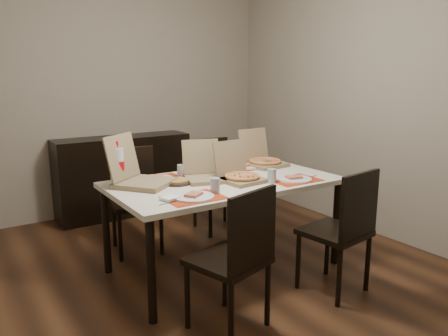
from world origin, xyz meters
The scene contains 20 objects.
ground centered at (0.00, 0.00, -0.01)m, with size 3.80×4.00×0.02m, color #462815.
room_walls centered at (0.00, 0.43, 1.73)m, with size 3.84×4.02×2.62m.
sideboard centered at (0.00, 1.78, 0.45)m, with size 1.50×0.40×0.90m, color black.
dining_table centered at (0.17, -0.05, 0.68)m, with size 1.80×1.00×0.75m.
chair_near_left centered at (-0.27, -0.87, 0.51)m, with size 0.52×0.52×0.93m.
chair_near_right centered at (0.65, -0.88, 0.51)m, with size 0.47×0.47×0.93m.
chair_far_left centered at (-0.28, 0.75, 0.51)m, with size 0.49×0.49×0.93m.
chair_far_right centered at (0.63, 0.84, 0.51)m, with size 0.45×0.45×0.93m.
setting_near_left centered at (-0.26, -0.36, 0.77)m, with size 0.50×0.30×0.11m.
setting_near_right centered at (0.59, -0.35, 0.77)m, with size 0.50×0.30×0.11m.
setting_far_left centered at (-0.24, 0.25, 0.77)m, with size 0.51×0.30×0.11m.
setting_far_right centered at (0.58, 0.24, 0.77)m, with size 0.47×0.30×0.11m.
napkin_loose centered at (0.29, -0.14, 0.76)m, with size 0.12×0.11×0.02m, color white.
pizza_box_center centered at (0.25, -0.15, 0.80)m, with size 0.34×0.37×0.31m.
pizza_box_right centered at (0.78, 0.23, 0.80)m, with size 0.35×0.39×0.33m.
pizza_box_left centered at (-0.46, 0.17, 0.81)m, with size 0.56×0.57×0.38m.
pizza_box_extra centered at (0.05, 0.05, 0.81)m, with size 0.39×0.41×0.31m.
faina_plate centered at (-0.19, 0.06, 0.76)m, with size 0.24×0.24×0.03m.
dip_bowl centered at (0.26, 0.18, 0.76)m, with size 0.11×0.11×0.03m, color white.
soda_bottle centered at (-0.59, 0.29, 0.89)m, with size 0.11×0.11×0.34m.
Camera 1 is at (-1.69, -2.90, 1.58)m, focal length 35.00 mm.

